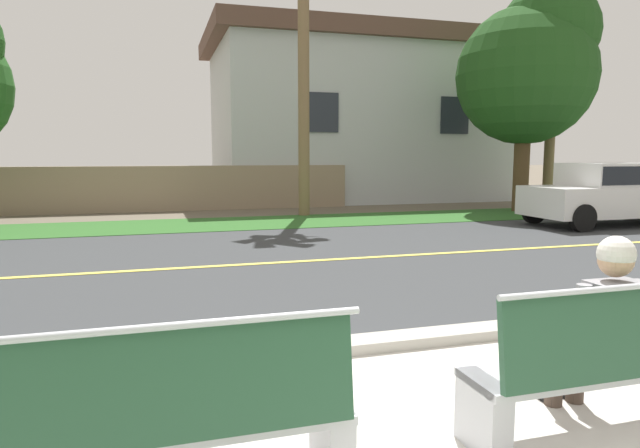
# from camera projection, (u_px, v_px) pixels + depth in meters

# --- Properties ---
(ground_plane) EXTENTS (140.00, 140.00, 0.00)m
(ground_plane) POSITION_uv_depth(u_px,v_px,m) (233.00, 250.00, 10.19)
(ground_plane) COLOR #665B4C
(curb_edge) EXTENTS (44.00, 0.30, 0.11)m
(curb_edge) POSITION_uv_depth(u_px,v_px,m) (320.00, 349.00, 4.81)
(curb_edge) COLOR #ADA89E
(curb_edge) RESTS_ON ground_plane
(street_asphalt) EXTENTS (52.00, 8.00, 0.01)m
(street_asphalt) POSITION_uv_depth(u_px,v_px,m) (245.00, 265.00, 8.77)
(street_asphalt) COLOR #383A3D
(street_asphalt) RESTS_ON ground_plane
(road_centre_line) EXTENTS (48.00, 0.14, 0.01)m
(road_centre_line) POSITION_uv_depth(u_px,v_px,m) (245.00, 264.00, 8.77)
(road_centre_line) COLOR #E0CC4C
(road_centre_line) RESTS_ON ground_plane
(far_verge_grass) EXTENTS (48.00, 2.80, 0.02)m
(far_verge_grass) POSITION_uv_depth(u_px,v_px,m) (212.00, 224.00, 13.85)
(far_verge_grass) COLOR #2D6026
(far_verge_grass) RESTS_ON ground_plane
(bench_left) EXTENTS (1.76, 0.48, 1.01)m
(bench_left) POSITION_uv_depth(u_px,v_px,m) (175.00, 426.00, 2.64)
(bench_left) COLOR silver
(bench_left) RESTS_ON ground_plane
(bench_right) EXTENTS (1.76, 0.48, 1.01)m
(bench_right) POSITION_uv_depth(u_px,v_px,m) (607.00, 368.00, 3.36)
(bench_right) COLOR silver
(bench_right) RESTS_ON ground_plane
(seated_person_grey) EXTENTS (0.52, 0.68, 1.25)m
(seated_person_grey) POSITION_uv_depth(u_px,v_px,m) (600.00, 323.00, 3.52)
(seated_person_grey) COLOR #47382D
(seated_person_grey) RESTS_ON ground_plane
(car_white_near) EXTENTS (4.30, 1.86, 1.54)m
(car_white_near) POSITION_uv_depth(u_px,v_px,m) (612.00, 191.00, 13.64)
(car_white_near) COLOR silver
(car_white_near) RESTS_ON ground_plane
(shade_tree_centre) EXTENTS (4.10, 4.10, 6.77)m
(shade_tree_centre) POSITION_uv_depth(u_px,v_px,m) (531.00, 65.00, 16.44)
(shade_tree_centre) COLOR brown
(shade_tree_centre) RESTS_ON ground_plane
(garden_wall) EXTENTS (13.00, 0.36, 1.40)m
(garden_wall) POSITION_uv_depth(u_px,v_px,m) (143.00, 189.00, 16.93)
(garden_wall) COLOR gray
(garden_wall) RESTS_ON ground_plane
(house_across_street) EXTENTS (11.83, 6.91, 6.30)m
(house_across_street) POSITION_uv_depth(u_px,v_px,m) (358.00, 118.00, 21.99)
(house_across_street) COLOR #B7BCC1
(house_across_street) RESTS_ON ground_plane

